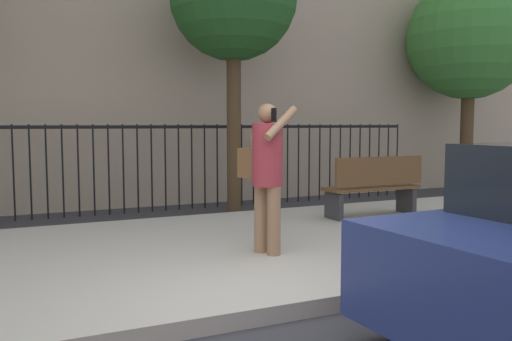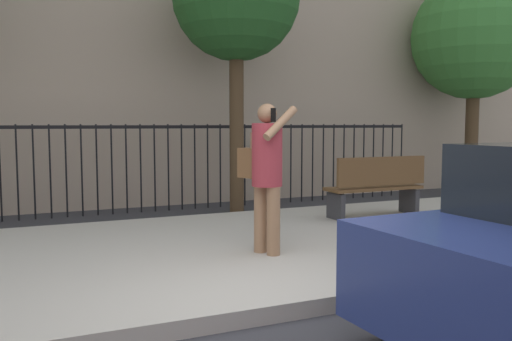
% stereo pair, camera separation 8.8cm
% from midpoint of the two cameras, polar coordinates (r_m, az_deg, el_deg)
% --- Properties ---
extents(ground_plane, '(60.00, 60.00, 0.00)m').
position_cam_midpoint_polar(ground_plane, '(4.49, 3.28, -15.91)').
color(ground_plane, '#333338').
extents(sidewalk, '(28.00, 4.40, 0.15)m').
position_cam_midpoint_polar(sidewalk, '(6.42, -5.88, -8.81)').
color(sidewalk, '#B2ADA3').
rests_on(sidewalk, ground).
extents(iron_fence, '(12.03, 0.04, 1.60)m').
position_cam_midpoint_polar(iron_fence, '(9.83, -12.68, 1.47)').
color(iron_fence, black).
rests_on(iron_fence, ground).
extents(pedestrian_on_phone, '(0.53, 0.72, 1.68)m').
position_cam_midpoint_polar(pedestrian_on_phone, '(5.95, 1.42, 0.37)').
color(pedestrian_on_phone, '#936B4C').
rests_on(pedestrian_on_phone, sidewalk).
extents(street_bench, '(1.60, 0.45, 0.95)m').
position_cam_midpoint_polar(street_bench, '(8.55, 13.06, -1.54)').
color(street_bench, brown).
rests_on(street_bench, sidewalk).
extents(street_tree_near, '(2.80, 2.80, 4.96)m').
position_cam_midpoint_polar(street_tree_near, '(13.31, 22.48, 12.97)').
color(street_tree_near, '#4C3823').
rests_on(street_tree_near, ground).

